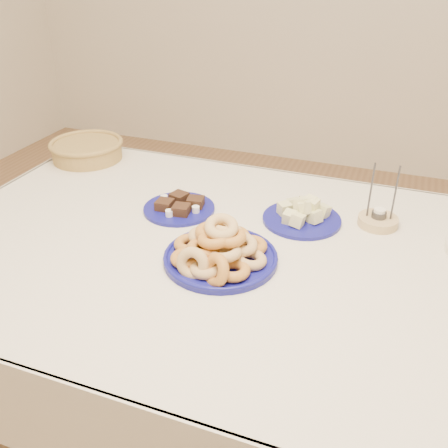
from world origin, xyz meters
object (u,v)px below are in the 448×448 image
at_px(dining_table, 230,280).
at_px(wicker_basket, 87,149).
at_px(brownie_plate, 179,207).
at_px(candle_holder, 378,220).
at_px(donut_platter, 220,250).
at_px(melon_plate, 303,214).

relative_size(dining_table, wicker_basket, 4.82).
bearing_deg(wicker_basket, brownie_plate, -27.02).
height_order(brownie_plate, candle_holder, candle_holder).
relative_size(wicker_basket, candle_holder, 1.87).
xyz_separation_m(donut_platter, melon_plate, (0.15, 0.29, -0.01)).
height_order(melon_plate, brownie_plate, melon_plate).
relative_size(donut_platter, wicker_basket, 1.00).
height_order(donut_platter, candle_holder, candle_holder).
relative_size(dining_table, candle_holder, 8.99).
bearing_deg(candle_holder, brownie_plate, -168.30).
height_order(brownie_plate, wicker_basket, wicker_basket).
xyz_separation_m(wicker_basket, candle_holder, (1.08, -0.14, -0.02)).
bearing_deg(wicker_basket, melon_plate, -12.27).
xyz_separation_m(melon_plate, brownie_plate, (-0.37, -0.07, -0.01)).
bearing_deg(dining_table, candle_holder, 36.60).
xyz_separation_m(dining_table, donut_platter, (-0.00, -0.08, 0.14)).
bearing_deg(melon_plate, candle_holder, 14.00).
xyz_separation_m(brownie_plate, wicker_basket, (-0.50, 0.26, 0.03)).
bearing_deg(brownie_plate, donut_platter, -45.55).
xyz_separation_m(dining_table, candle_holder, (0.36, 0.27, 0.12)).
bearing_deg(melon_plate, wicker_basket, 167.73).
xyz_separation_m(donut_platter, candle_holder, (0.36, 0.34, -0.02)).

